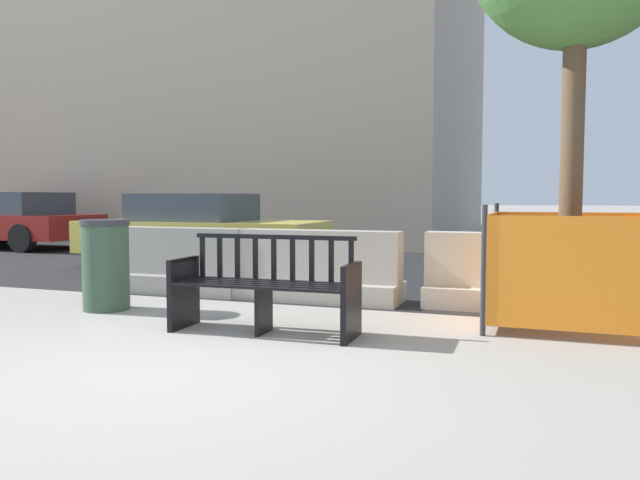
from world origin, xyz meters
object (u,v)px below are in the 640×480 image
object	(u,v)px
street_bench	(265,289)
trash_bin	(106,264)
car_taxi_near	(200,231)
car_sedan_far	(12,220)
jersey_barrier_centre	(318,272)
construction_fence	(569,265)
jersey_barrier_left	(174,266)
jersey_barrier_right	(518,279)

from	to	relation	value
street_bench	trash_bin	size ratio (longest dim) A/B	1.72
car_taxi_near	car_sedan_far	distance (m)	6.85
car_taxi_near	jersey_barrier_centre	bearing A→B (deg)	-39.66
car_sedan_far	car_taxi_near	bearing A→B (deg)	-18.28
construction_fence	car_taxi_near	xyz separation A→B (m)	(-5.89, 3.18, 0.06)
jersey_barrier_centre	car_taxi_near	bearing A→B (deg)	140.34
street_bench	construction_fence	xyz separation A→B (m)	(2.60, 1.27, 0.19)
jersey_barrier_left	car_taxi_near	distance (m)	2.88
jersey_barrier_left	trash_bin	size ratio (longest dim) A/B	2.03
street_bench	trash_bin	world-z (taller)	trash_bin
jersey_barrier_centre	car_taxi_near	size ratio (longest dim) A/B	0.47
jersey_barrier_left	car_taxi_near	bearing A→B (deg)	113.95
jersey_barrier_right	trash_bin	xyz separation A→B (m)	(-4.24, -1.50, 0.16)
street_bench	jersey_barrier_right	xyz separation A→B (m)	(2.11, 1.99, -0.06)
jersey_barrier_centre	car_sedan_far	distance (m)	10.75
jersey_barrier_right	car_sedan_far	world-z (taller)	car_sedan_far
jersey_barrier_right	trash_bin	bearing A→B (deg)	-160.46
construction_fence	car_sedan_far	xyz separation A→B (m)	(-12.39, 5.33, 0.10)
jersey_barrier_right	car_taxi_near	xyz separation A→B (m)	(-5.41, 2.46, 0.30)
street_bench	jersey_barrier_left	size ratio (longest dim) A/B	0.85
jersey_barrier_centre	car_taxi_near	xyz separation A→B (m)	(-3.14, 2.60, 0.30)
jersey_barrier_centre	jersey_barrier_left	distance (m)	1.98
car_taxi_near	jersey_barrier_right	bearing A→B (deg)	-24.47
car_sedan_far	jersey_barrier_right	bearing A→B (deg)	-21.15
construction_fence	car_taxi_near	bearing A→B (deg)	151.65
jersey_barrier_centre	trash_bin	world-z (taller)	trash_bin
trash_bin	jersey_barrier_centre	bearing A→B (deg)	34.63
construction_fence	trash_bin	world-z (taller)	construction_fence
car_taxi_near	jersey_barrier_left	bearing A→B (deg)	-66.05
jersey_barrier_centre	jersey_barrier_right	bearing A→B (deg)	3.59
street_bench	car_sedan_far	bearing A→B (deg)	146.06
street_bench	car_sedan_far	world-z (taller)	car_sedan_far
jersey_barrier_centre	trash_bin	bearing A→B (deg)	-145.37
street_bench	jersey_barrier_left	bearing A→B (deg)	139.39
street_bench	jersey_barrier_right	bearing A→B (deg)	43.27
construction_fence	car_sedan_far	bearing A→B (deg)	156.75
construction_fence	trash_bin	size ratio (longest dim) A/B	1.52
jersey_barrier_left	trash_bin	bearing A→B (deg)	-89.76
street_bench	jersey_barrier_centre	xyz separation A→B (m)	(-0.16, 1.84, -0.06)
jersey_barrier_centre	construction_fence	bearing A→B (deg)	-11.82
jersey_barrier_left	car_sedan_far	xyz separation A→B (m)	(-7.66, 4.76, 0.34)
jersey_barrier_right	construction_fence	xyz separation A→B (m)	(0.49, -0.72, 0.24)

